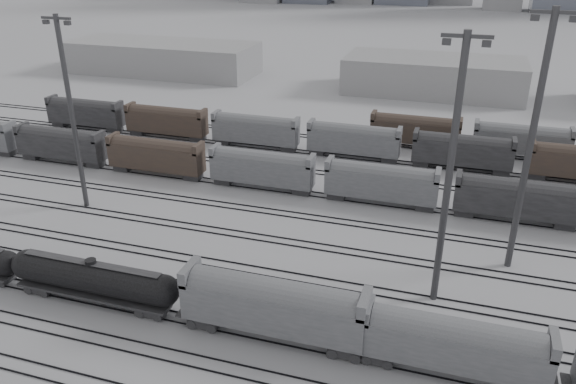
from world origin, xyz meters
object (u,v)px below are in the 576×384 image
(hopper_car_a, at_px, (273,304))
(light_mast_c, at_px, (450,170))
(hopper_car_b, at_px, (455,343))
(tank_car_b, at_px, (93,279))

(hopper_car_a, height_order, light_mast_c, light_mast_c)
(hopper_car_a, xyz_separation_m, hopper_car_b, (15.44, 0.00, -0.40))
(tank_car_b, distance_m, light_mast_c, 35.50)
(light_mast_c, bearing_deg, hopper_car_a, -141.40)
(tank_car_b, height_order, hopper_car_b, hopper_car_b)
(tank_car_b, xyz_separation_m, light_mast_c, (31.94, 10.63, 11.27))
(tank_car_b, height_order, hopper_car_a, hopper_car_a)
(hopper_car_b, bearing_deg, tank_car_b, 180.00)
(hopper_car_b, height_order, light_mast_c, light_mast_c)
(hopper_car_a, distance_m, hopper_car_b, 15.45)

